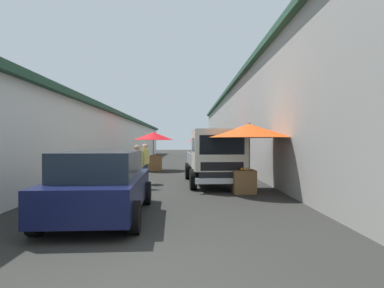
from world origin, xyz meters
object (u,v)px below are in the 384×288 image
at_px(vendor_in_shade, 145,161).
at_px(vendor_by_crates, 137,164).
at_px(fruit_stall_far_right, 208,143).
at_px(delivery_truck, 215,158).
at_px(plastic_stool, 79,183).
at_px(fruit_stall_near_left, 249,135).
at_px(hatchback_car, 102,184).
at_px(fruit_stall_far_left, 154,141).

bearing_deg(vendor_in_shade, vendor_by_crates, 173.98).
relative_size(fruit_stall_far_right, vendor_in_shade, 1.47).
bearing_deg(delivery_truck, vendor_by_crates, 97.91).
bearing_deg(plastic_stool, delivery_truck, -74.23).
xyz_separation_m(fruit_stall_far_right, vendor_by_crates, (-6.43, 2.94, -0.70)).
height_order(vendor_by_crates, vendor_in_shade, vendor_in_shade).
bearing_deg(delivery_truck, vendor_in_shade, 74.26).
bearing_deg(fruit_stall_near_left, hatchback_car, 130.71).
bearing_deg(vendor_by_crates, vendor_in_shade, -6.02).
bearing_deg(delivery_truck, hatchback_car, 147.46).
height_order(vendor_by_crates, plastic_stool, vendor_by_crates).
bearing_deg(fruit_stall_far_left, plastic_stool, 168.25).
height_order(fruit_stall_far_right, fruit_stall_near_left, fruit_stall_near_left).
height_order(fruit_stall_far_left, vendor_in_shade, fruit_stall_far_left).
bearing_deg(fruit_stall_near_left, delivery_truck, 39.27).
distance_m(vendor_by_crates, vendor_in_shade, 1.16).
relative_size(fruit_stall_near_left, hatchback_car, 0.72).
xyz_separation_m(fruit_stall_far_left, plastic_stool, (-7.71, 1.60, -1.38)).
bearing_deg(vendor_in_shade, delivery_truck, -105.74).
height_order(fruit_stall_far_left, vendor_by_crates, fruit_stall_far_left).
distance_m(fruit_stall_far_right, vendor_by_crates, 7.10).
distance_m(fruit_stall_near_left, vendor_in_shade, 4.29).
height_order(fruit_stall_near_left, vendor_in_shade, fruit_stall_near_left).
height_order(fruit_stall_far_left, fruit_stall_far_right, fruit_stall_far_left).
distance_m(hatchback_car, delivery_truck, 5.43).
xyz_separation_m(fruit_stall_far_right, vendor_in_shade, (-5.27, 2.82, -0.67)).
bearing_deg(fruit_stall_near_left, vendor_in_shade, 61.89).
distance_m(hatchback_car, vendor_in_shade, 5.34).
distance_m(vendor_in_shade, plastic_stool, 2.82).
distance_m(fruit_stall_far_left, vendor_by_crates, 6.86).
xyz_separation_m(fruit_stall_far_right, plastic_stool, (-7.32, 4.68, -1.25)).
bearing_deg(vendor_by_crates, fruit_stall_far_left, 1.12).
distance_m(delivery_truck, plastic_stool, 4.79).
bearing_deg(fruit_stall_far_right, vendor_in_shade, 151.89).
xyz_separation_m(vendor_in_shade, plastic_stool, (-2.05, 1.86, -0.58)).
bearing_deg(fruit_stall_far_left, vendor_by_crates, -178.88).
xyz_separation_m(hatchback_car, delivery_truck, (4.57, -2.92, 0.30)).
height_order(fruit_stall_far_right, delivery_truck, fruit_stall_far_right).
distance_m(hatchback_car, vendor_by_crates, 4.18).
bearing_deg(hatchback_car, plastic_stool, 26.58).
relative_size(fruit_stall_far_left, hatchback_car, 0.58).
xyz_separation_m(fruit_stall_far_left, fruit_stall_near_left, (-7.63, -3.94, 0.15)).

